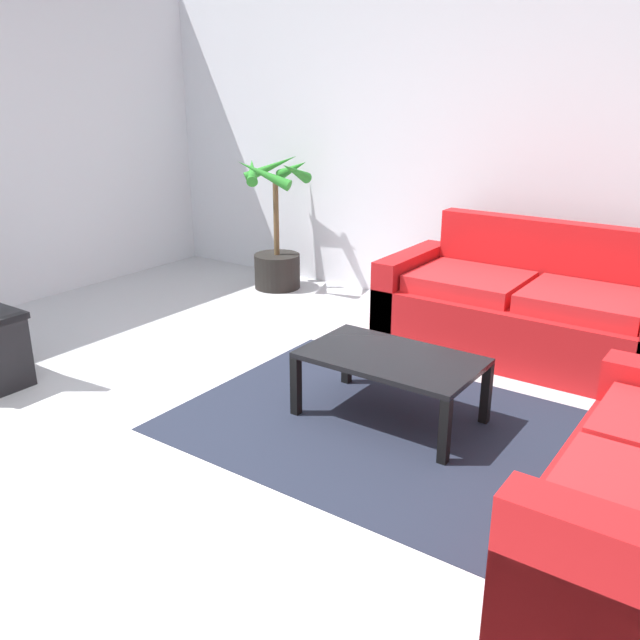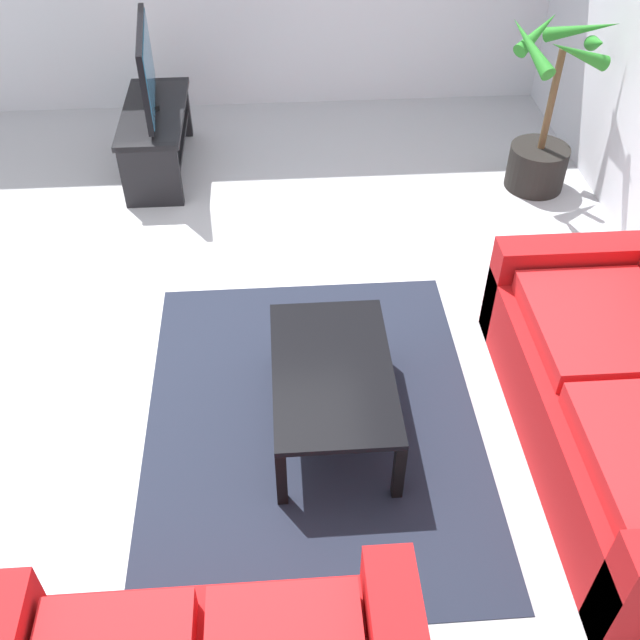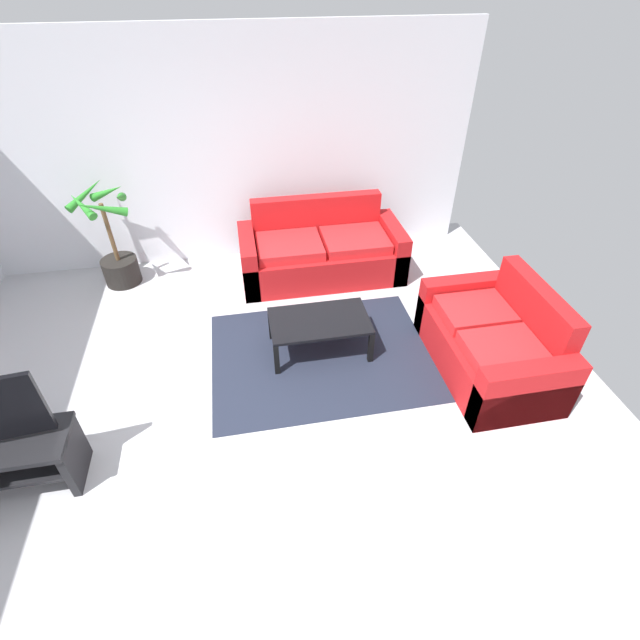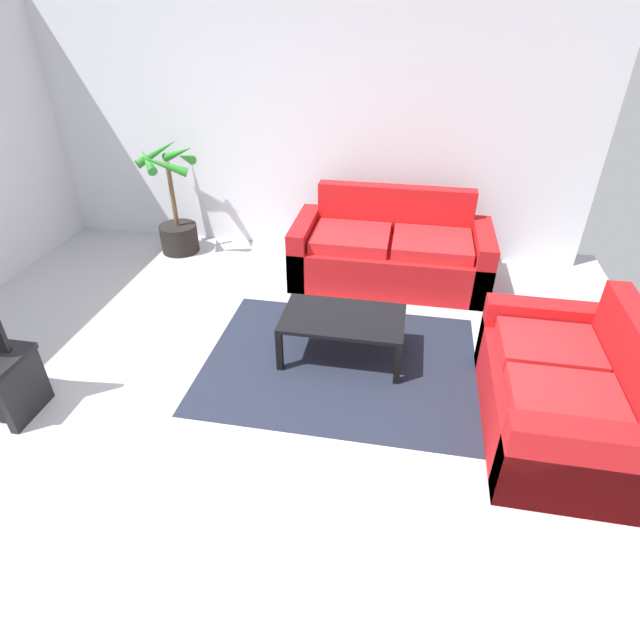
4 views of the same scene
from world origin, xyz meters
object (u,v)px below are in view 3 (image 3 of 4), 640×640
(potted_palm, at_px, (115,252))
(coffee_table, at_px, (319,323))
(couch_loveseat, at_px, (492,344))
(couch_main, at_px, (321,253))

(potted_palm, bearing_deg, coffee_table, -37.85)
(couch_loveseat, bearing_deg, coffee_table, 160.49)
(couch_loveseat, xyz_separation_m, potted_palm, (-3.74, 2.24, 0.13))
(couch_main, distance_m, couch_loveseat, 2.36)
(couch_main, distance_m, potted_palm, 2.47)
(couch_main, height_order, potted_palm, potted_palm)
(couch_main, xyz_separation_m, coffee_table, (-0.29, -1.42, 0.04))
(couch_main, bearing_deg, coffee_table, -101.38)
(coffee_table, bearing_deg, potted_palm, 142.15)
(coffee_table, relative_size, potted_palm, 0.80)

